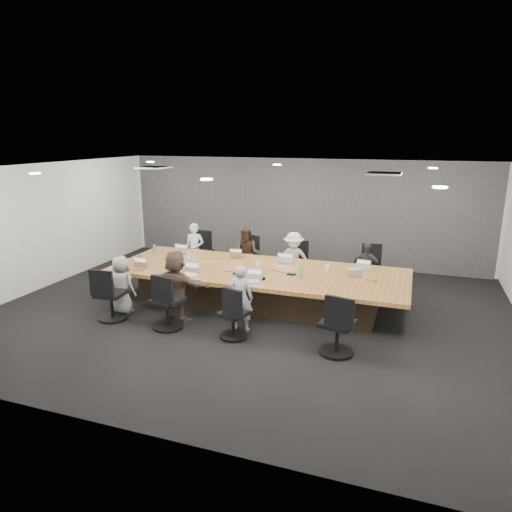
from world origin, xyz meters
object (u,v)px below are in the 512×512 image
(laptop_1, at_px, (239,256))
(laptop_4, at_px, (137,269))
(laptop_6, at_px, (251,281))
(chair_4, at_px, (111,298))
(person_6, at_px, (241,298))
(chair_3, at_px, (367,271))
(chair_1, at_px, (252,261))
(chair_7, at_px, (337,328))
(mug_brown, at_px, (140,258))
(person_4, at_px, (122,285))
(person_3, at_px, (366,269))
(person_0, at_px, (195,250))
(chair_0, at_px, (201,255))
(laptop_0, at_px, (184,251))
(person_1, at_px, (247,254))
(bottle_green_right, at_px, (301,272))
(chair_2, at_px, (297,267))
(conference_table, at_px, (258,285))
(chair_6, at_px, (233,318))
(laptop_5, at_px, (190,275))
(person_5, at_px, (176,286))
(stapler, at_px, (262,279))
(person_2, at_px, (293,260))
(chair_5, at_px, (167,305))
(bottle_clear, at_px, (189,256))
(laptop_2, at_px, (287,261))
(bottle_green_left, at_px, (154,249))
(canvas_bag, at_px, (354,273))

(laptop_1, height_order, laptop_4, same)
(laptop_4, relative_size, laptop_6, 1.06)
(chair_4, bearing_deg, person_6, 3.10)
(chair_3, bearing_deg, chair_1, -15.00)
(chair_7, height_order, mug_brown, chair_7)
(person_4, height_order, laptop_4, person_4)
(chair_1, relative_size, person_3, 0.71)
(person_0, height_order, person_3, person_0)
(chair_0, relative_size, laptop_0, 2.44)
(person_1, relative_size, bottle_green_right, 5.39)
(chair_2, xyz_separation_m, laptop_4, (-2.74, -2.50, 0.38))
(laptop_0, bearing_deg, conference_table, 166.75)
(person_1, bearing_deg, chair_6, -78.75)
(laptop_5, bearing_deg, person_0, 122.71)
(chair_1, height_order, person_0, person_0)
(chair_0, distance_m, person_5, 3.21)
(conference_table, bearing_deg, laptop_4, -161.08)
(person_4, distance_m, stapler, 2.73)
(chair_4, distance_m, bottle_green_right, 3.63)
(conference_table, relative_size, chair_7, 6.93)
(person_5, bearing_deg, chair_2, -108.76)
(laptop_4, xyz_separation_m, person_6, (2.48, -0.55, -0.14))
(chair_0, xyz_separation_m, mug_brown, (-0.54, -1.89, 0.37))
(chair_0, xyz_separation_m, chair_3, (4.15, 0.00, -0.02))
(chair_2, height_order, person_2, person_2)
(chair_3, bearing_deg, chair_4, 22.89)
(chair_7, xyz_separation_m, person_1, (-2.66, 3.05, 0.23))
(chair_1, bearing_deg, stapler, 132.98)
(chair_5, relative_size, bottle_clear, 4.35)
(chair_1, xyz_separation_m, laptop_0, (-1.38, -0.90, 0.34))
(laptop_0, bearing_deg, mug_brown, 69.02)
(person_6, height_order, bottle_clear, person_6)
(laptop_0, xyz_separation_m, laptop_2, (2.52, 0.00, 0.00))
(chair_5, height_order, laptop_6, chair_5)
(bottle_green_left, bearing_deg, person_4, -79.66)
(laptop_0, height_order, person_5, person_5)
(chair_0, bearing_deg, laptop_0, 97.08)
(person_6, distance_m, stapler, 0.75)
(chair_5, bearing_deg, laptop_2, 70.62)
(chair_1, relative_size, chair_4, 0.96)
(canvas_bag, bearing_deg, person_0, 163.79)
(person_0, height_order, bottle_green_right, person_0)
(bottle_green_right, bearing_deg, person_4, -162.32)
(person_5, bearing_deg, laptop_4, -16.62)
(person_1, height_order, bottle_green_left, person_1)
(laptop_6, xyz_separation_m, canvas_bag, (1.78, 0.98, 0.07))
(bottle_clear, xyz_separation_m, canvas_bag, (3.58, 0.03, -0.02))
(chair_0, height_order, laptop_6, chair_0)
(chair_6, bearing_deg, person_2, 103.00)
(laptop_1, bearing_deg, mug_brown, 23.76)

